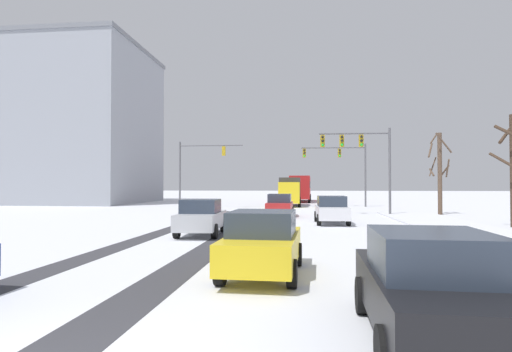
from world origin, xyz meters
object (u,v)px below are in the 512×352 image
object	(u,v)px
car_silver_third	(201,217)
box_truck_delivery	(290,191)
car_yellow_cab_fourth	(263,243)
traffic_signal_far_left	(197,163)
car_black_sixth	(430,287)
bus_oncoming	(301,187)
traffic_signal_near_right	(361,151)
car_red_lead	(280,205)
bare_tree_sidewalk_far	(439,170)
traffic_signal_far_right	(343,161)
car_white_second	(331,210)
office_building_far_left_block	(61,126)

from	to	relation	value
car_silver_third	box_truck_delivery	world-z (taller)	box_truck_delivery
car_silver_third	car_yellow_cab_fourth	xyz separation A→B (m)	(3.56, -7.90, 0.00)
traffic_signal_far_left	car_silver_third	bearing A→B (deg)	-74.97
car_black_sixth	bus_oncoming	bearing A→B (deg)	92.42
traffic_signal_near_right	car_black_sixth	distance (m)	25.70
car_red_lead	car_black_sixth	size ratio (longest dim) A/B	0.99
bare_tree_sidewalk_far	traffic_signal_far_left	bearing A→B (deg)	162.15
car_silver_third	traffic_signal_far_right	bearing A→B (deg)	70.94
traffic_signal_far_left	car_red_lead	distance (m)	13.77
traffic_signal_far_right	bare_tree_sidewalk_far	xyz separation A→B (m)	(6.28, -10.47, -1.30)
car_black_sixth	bus_oncoming	size ratio (longest dim) A/B	0.38
bus_oncoming	car_white_second	bearing A→B (deg)	-86.45
car_black_sixth	bare_tree_sidewalk_far	size ratio (longest dim) A/B	0.66
traffic_signal_far_left	bus_oncoming	size ratio (longest dim) A/B	0.59
office_building_far_left_block	traffic_signal_far_right	bearing A→B (deg)	-9.86
traffic_signal_far_left	office_building_far_left_block	bearing A→B (deg)	154.15
traffic_signal_near_right	bare_tree_sidewalk_far	size ratio (longest dim) A/B	1.03
traffic_signal_near_right	traffic_signal_far_right	distance (m)	11.94
traffic_signal_far_left	bus_oncoming	xyz separation A→B (m)	(9.98, 16.33, -2.45)
car_yellow_cab_fourth	box_truck_delivery	world-z (taller)	box_truck_delivery
traffic_signal_far_left	bus_oncoming	world-z (taller)	traffic_signal_far_left
traffic_signal_far_left	bus_oncoming	bearing A→B (deg)	58.55
traffic_signal_far_right	box_truck_delivery	world-z (taller)	traffic_signal_far_right
traffic_signal_far_right	car_white_second	size ratio (longest dim) A/B	1.61
car_black_sixth	box_truck_delivery	distance (m)	38.47
car_silver_third	bus_oncoming	size ratio (longest dim) A/B	0.38
traffic_signal_far_right	car_yellow_cab_fourth	xyz separation A→B (m)	(-5.09, -32.97, -3.85)
traffic_signal_far_left	car_red_lead	bearing A→B (deg)	-49.43
traffic_signal_near_right	traffic_signal_far_left	distance (m)	16.71
car_yellow_cab_fourth	car_black_sixth	bearing A→B (deg)	-56.42
traffic_signal_near_right	car_red_lead	size ratio (longest dim) A/B	1.57
car_red_lead	car_white_second	world-z (taller)	same
bare_tree_sidewalk_far	office_building_far_left_block	xyz separation A→B (m)	(-41.00, 16.51, 6.38)
car_white_second	car_silver_third	world-z (taller)	same
car_red_lead	bus_oncoming	distance (m)	26.48
traffic_signal_far_left	office_building_far_left_block	xyz separation A→B (m)	(-20.36, 9.86, 5.30)
car_black_sixth	car_red_lead	bearing A→B (deg)	98.41
car_white_second	car_black_sixth	xyz separation A→B (m)	(0.15, -18.31, 0.00)
traffic_signal_near_right	car_silver_third	xyz separation A→B (m)	(-8.90, -13.13, -3.95)
car_silver_third	traffic_signal_near_right	bearing A→B (deg)	55.87
car_black_sixth	car_yellow_cab_fourth	bearing A→B (deg)	123.58
bus_oncoming	bare_tree_sidewalk_far	distance (m)	25.36
car_black_sixth	traffic_signal_far_left	bearing A→B (deg)	109.90
car_yellow_cab_fourth	office_building_far_left_block	size ratio (longest dim) A/B	0.19
car_white_second	office_building_far_left_block	bearing A→B (deg)	142.33
traffic_signal_near_right	car_white_second	size ratio (longest dim) A/B	1.57
traffic_signal_far_right	box_truck_delivery	size ratio (longest dim) A/B	0.90
traffic_signal_far_right	car_yellow_cab_fourth	bearing A→B (deg)	-98.78
traffic_signal_near_right	car_black_sixth	size ratio (longest dim) A/B	1.57
office_building_far_left_block	car_red_lead	bearing A→B (deg)	-34.53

